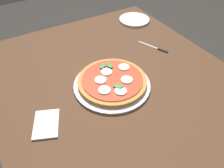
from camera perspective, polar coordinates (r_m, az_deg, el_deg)
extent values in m
plane|color=#2D2B28|center=(1.55, 1.19, -19.15)|extent=(6.00, 6.00, 0.00)
cube|color=#4C301E|center=(0.99, 1.76, -0.28)|extent=(1.26, 1.06, 0.04)
cube|color=#4C301E|center=(1.77, 4.61, 6.99)|extent=(0.07, 0.07, 0.67)
cube|color=#4C301E|center=(1.56, -24.07, -3.41)|extent=(0.07, 0.07, 0.67)
cylinder|color=silver|center=(0.96, 0.00, -0.17)|extent=(0.34, 0.34, 0.01)
cylinder|color=#C6843F|center=(0.96, 0.00, 0.90)|extent=(0.30, 0.30, 0.02)
cylinder|color=#B7381E|center=(0.95, 0.00, 1.39)|extent=(0.27, 0.27, 0.00)
cylinder|color=white|center=(0.98, -1.46, 3.18)|extent=(0.05, 0.05, 0.00)
cylinder|color=white|center=(0.94, -3.01, 1.09)|extent=(0.05, 0.05, 0.00)
cylinder|color=white|center=(0.89, -1.99, -1.59)|extent=(0.05, 0.05, 0.00)
cylinder|color=white|center=(0.89, 2.27, -1.81)|extent=(0.05, 0.05, 0.00)
cylinder|color=white|center=(0.94, 3.88, 1.14)|extent=(0.05, 0.05, 0.00)
cylinder|color=white|center=(1.00, 3.14, 4.45)|extent=(0.05, 0.05, 0.00)
ellipsoid|color=#337F38|center=(1.01, -0.57, 5.04)|extent=(0.05, 0.03, 0.00)
ellipsoid|color=#337F38|center=(0.90, 1.70, -0.54)|extent=(0.05, 0.05, 0.00)
ellipsoid|color=#337F38|center=(1.00, -2.43, 4.75)|extent=(0.04, 0.04, 0.00)
cylinder|color=white|center=(1.47, 5.85, 16.37)|extent=(0.19, 0.19, 0.01)
cube|color=white|center=(0.85, -16.79, -9.97)|extent=(0.15, 0.13, 0.01)
cube|color=black|center=(1.20, 13.12, 8.56)|extent=(0.06, 0.03, 0.01)
cube|color=silver|center=(1.23, 9.40, 10.02)|extent=(0.11, 0.05, 0.00)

